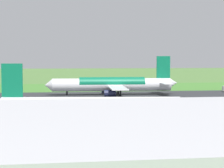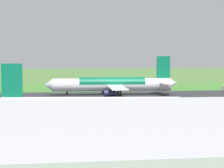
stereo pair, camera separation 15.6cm
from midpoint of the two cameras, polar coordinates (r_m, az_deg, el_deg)
name	(u,v)px [view 1 (the left image)]	position (r m, az deg, el deg)	size (l,w,h in m)	color
ground_plane	(111,95)	(161.90, -0.23, -1.59)	(800.00, 800.00, 0.00)	#547F3D
runway_asphalt	(111,95)	(161.90, -0.23, -1.58)	(600.00, 31.73, 0.06)	#2D3033
apron_concrete	(141,117)	(102.93, 4.11, -4.69)	(440.00, 110.00, 0.05)	gray
grass_verge_foreground	(102,89)	(193.57, -1.45, -0.70)	(600.00, 80.00, 0.04)	#478534
airliner_main	(113,84)	(161.66, 0.11, -0.05)	(54.09, 44.20, 15.88)	white
airliner_parked_mid	(90,106)	(94.36, -3.20, -3.16)	(47.38, 38.85, 13.83)	white
service_car_followme	(189,103)	(129.62, 10.97, -2.63)	(2.20, 4.33, 1.62)	gray
no_stopping_sign	(99,86)	(194.22, -1.90, -0.22)	(0.60, 0.10, 2.73)	slate
traffic_cone_orange	(85,89)	(191.22, -3.84, -0.69)	(0.40, 0.40, 0.55)	orange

